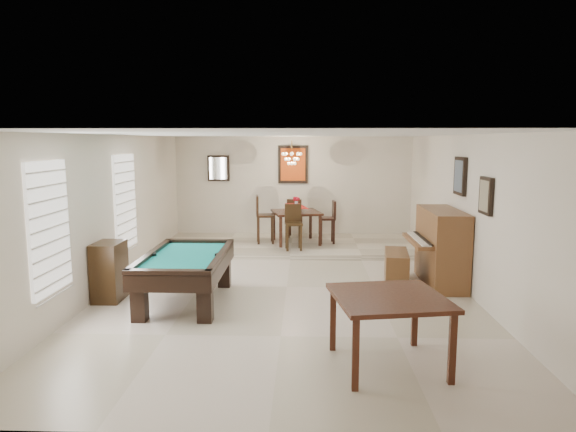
# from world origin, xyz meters

# --- Properties ---
(ground_plane) EXTENTS (6.00, 9.00, 0.02)m
(ground_plane) POSITION_xyz_m (0.00, 0.00, -0.01)
(ground_plane) COLOR beige
(wall_back) EXTENTS (6.00, 0.04, 2.60)m
(wall_back) POSITION_xyz_m (0.00, 4.50, 1.30)
(wall_back) COLOR silver
(wall_back) RESTS_ON ground_plane
(wall_front) EXTENTS (6.00, 0.04, 2.60)m
(wall_front) POSITION_xyz_m (0.00, -4.50, 1.30)
(wall_front) COLOR silver
(wall_front) RESTS_ON ground_plane
(wall_left) EXTENTS (0.04, 9.00, 2.60)m
(wall_left) POSITION_xyz_m (-3.00, 0.00, 1.30)
(wall_left) COLOR silver
(wall_left) RESTS_ON ground_plane
(wall_right) EXTENTS (0.04, 9.00, 2.60)m
(wall_right) POSITION_xyz_m (3.00, 0.00, 1.30)
(wall_right) COLOR silver
(wall_right) RESTS_ON ground_plane
(ceiling) EXTENTS (6.00, 9.00, 0.04)m
(ceiling) POSITION_xyz_m (0.00, 0.00, 2.60)
(ceiling) COLOR white
(ceiling) RESTS_ON wall_back
(dining_step) EXTENTS (6.00, 2.50, 0.12)m
(dining_step) POSITION_xyz_m (0.00, 3.25, 0.06)
(dining_step) COLOR beige
(dining_step) RESTS_ON ground_plane
(window_left_front) EXTENTS (0.06, 1.00, 1.70)m
(window_left_front) POSITION_xyz_m (-2.97, -2.20, 1.40)
(window_left_front) COLOR white
(window_left_front) RESTS_ON wall_left
(window_left_rear) EXTENTS (0.06, 1.00, 1.70)m
(window_left_rear) POSITION_xyz_m (-2.97, 0.60, 1.40)
(window_left_rear) COLOR white
(window_left_rear) RESTS_ON wall_left
(pool_table) EXTENTS (1.20, 2.21, 0.74)m
(pool_table) POSITION_xyz_m (-1.54, -0.87, 0.37)
(pool_table) COLOR black
(pool_table) RESTS_ON ground_plane
(square_table) EXTENTS (1.36, 1.36, 0.81)m
(square_table) POSITION_xyz_m (1.24, -3.08, 0.41)
(square_table) COLOR #33160C
(square_table) RESTS_ON ground_plane
(upright_piano) EXTENTS (0.89, 1.58, 1.32)m
(upright_piano) POSITION_xyz_m (2.54, 0.29, 0.66)
(upright_piano) COLOR brown
(upright_piano) RESTS_ON ground_plane
(piano_bench) EXTENTS (0.51, 1.05, 0.56)m
(piano_bench) POSITION_xyz_m (1.93, 0.35, 0.28)
(piano_bench) COLOR brown
(piano_bench) RESTS_ON ground_plane
(apothecary_chest) EXTENTS (0.41, 0.62, 0.93)m
(apothecary_chest) POSITION_xyz_m (-2.77, -0.80, 0.46)
(apothecary_chest) COLOR black
(apothecary_chest) RESTS_ON ground_plane
(dining_table) EXTENTS (1.26, 1.26, 0.87)m
(dining_table) POSITION_xyz_m (0.11, 3.28, 0.55)
(dining_table) COLOR black
(dining_table) RESTS_ON dining_step
(flower_vase) EXTENTS (0.15, 0.15, 0.23)m
(flower_vase) POSITION_xyz_m (0.11, 3.28, 1.10)
(flower_vase) COLOR maroon
(flower_vase) RESTS_ON dining_table
(dining_chair_south) EXTENTS (0.41, 0.41, 1.00)m
(dining_chair_south) POSITION_xyz_m (0.06, 2.50, 0.62)
(dining_chair_south) COLOR black
(dining_chair_south) RESTS_ON dining_step
(dining_chair_north) EXTENTS (0.39, 0.39, 0.96)m
(dining_chair_north) POSITION_xyz_m (0.06, 4.05, 0.60)
(dining_chair_north) COLOR black
(dining_chair_north) RESTS_ON dining_step
(dining_chair_west) EXTENTS (0.46, 0.46, 1.12)m
(dining_chair_west) POSITION_xyz_m (-0.62, 3.24, 0.68)
(dining_chair_west) COLOR black
(dining_chair_west) RESTS_ON dining_step
(dining_chair_east) EXTENTS (0.39, 0.39, 0.99)m
(dining_chair_east) POSITION_xyz_m (0.82, 3.29, 0.62)
(dining_chair_east) COLOR black
(dining_chair_east) RESTS_ON dining_step
(chandelier) EXTENTS (0.44, 0.44, 0.60)m
(chandelier) POSITION_xyz_m (0.00, 3.20, 2.20)
(chandelier) COLOR #FFE5B2
(chandelier) RESTS_ON ceiling
(back_painting) EXTENTS (0.75, 0.06, 0.95)m
(back_painting) POSITION_xyz_m (0.00, 4.46, 1.90)
(back_painting) COLOR #D84C14
(back_painting) RESTS_ON wall_back
(back_mirror) EXTENTS (0.55, 0.06, 0.65)m
(back_mirror) POSITION_xyz_m (-1.90, 4.46, 1.80)
(back_mirror) COLOR white
(back_mirror) RESTS_ON wall_back
(right_picture_upper) EXTENTS (0.06, 0.55, 0.65)m
(right_picture_upper) POSITION_xyz_m (2.96, 0.30, 1.90)
(right_picture_upper) COLOR slate
(right_picture_upper) RESTS_ON wall_right
(right_picture_lower) EXTENTS (0.06, 0.45, 0.55)m
(right_picture_lower) POSITION_xyz_m (2.96, -1.00, 1.70)
(right_picture_lower) COLOR gray
(right_picture_lower) RESTS_ON wall_right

